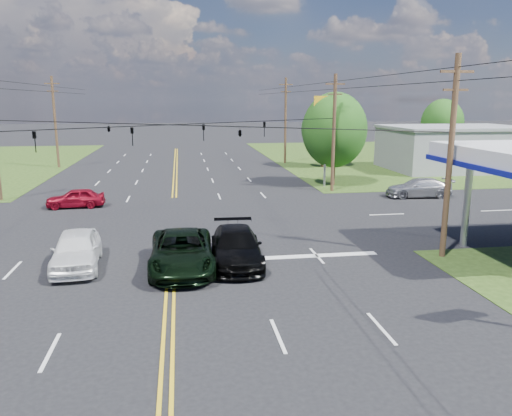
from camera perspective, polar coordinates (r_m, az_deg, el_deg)
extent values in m
plane|color=black|center=(31.45, -9.44, -1.62)|extent=(280.00, 280.00, 0.00)
cube|color=#253C13|center=(71.79, 20.16, 5.55)|extent=(46.00, 48.00, 0.03)
cube|color=silver|center=(24.16, 2.35, -5.72)|extent=(10.00, 0.50, 0.02)
cube|color=gray|center=(58.73, 21.60, 6.27)|extent=(14.00, 10.00, 4.40)
cylinder|color=#A5A5AA|center=(27.68, 22.97, 0.59)|extent=(0.36, 0.36, 4.65)
cylinder|color=#45311D|center=(25.03, 21.29, 5.22)|extent=(0.28, 0.28, 9.50)
cube|color=#45311D|center=(24.91, 22.01, 14.26)|extent=(1.60, 0.12, 0.12)
cube|color=#45311D|center=(24.88, 21.86, 12.43)|extent=(1.20, 0.10, 0.10)
cylinder|color=#45311D|center=(41.55, 8.87, 8.38)|extent=(0.28, 0.28, 9.50)
cube|color=#45311D|center=(41.48, 9.06, 13.83)|extent=(1.60, 0.12, 0.12)
cube|color=#45311D|center=(41.46, 9.02, 12.72)|extent=(1.20, 0.10, 0.10)
cylinder|color=#45311D|center=(60.15, -21.97, 9.04)|extent=(0.28, 0.28, 10.00)
cube|color=#45311D|center=(60.13, -22.29, 13.03)|extent=(1.60, 0.12, 0.12)
cube|color=#45311D|center=(60.11, -22.23, 12.27)|extent=(1.20, 0.10, 0.10)
cylinder|color=#45311D|center=(59.91, 3.38, 9.88)|extent=(0.28, 0.28, 10.00)
cube|color=#45311D|center=(59.88, 3.44, 13.90)|extent=(1.60, 0.12, 0.12)
cube|color=#45311D|center=(59.86, 3.43, 13.14)|extent=(1.20, 0.10, 0.10)
imported|color=black|center=(27.07, -23.95, 6.91)|extent=(0.17, 0.21, 1.05)
imported|color=black|center=(29.30, -13.95, 7.93)|extent=(0.17, 0.21, 1.05)
imported|color=black|center=(32.09, -6.00, 8.56)|extent=(0.17, 0.21, 1.05)
imported|color=black|center=(35.61, 0.96, 8.99)|extent=(0.17, 0.21, 1.05)
imported|color=black|center=(33.60, -16.48, 8.77)|extent=(1.24, 0.26, 0.50)
imported|color=black|center=(28.11, -1.85, 8.67)|extent=(1.24, 0.26, 0.50)
cylinder|color=black|center=(31.17, 15.36, 14.49)|extent=(0.04, 100.00, 0.04)
cylinder|color=black|center=(31.15, 15.30, 13.39)|extent=(0.04, 100.00, 0.04)
cylinder|color=#45311D|center=(45.00, 8.82, 4.70)|extent=(0.36, 0.36, 3.30)
ellipsoid|color=#134917|center=(44.70, 8.96, 8.80)|extent=(5.70, 5.70, 6.60)
cylinder|color=#45311D|center=(57.15, 7.63, 6.10)|extent=(0.36, 0.36, 2.86)
ellipsoid|color=#134917|center=(56.92, 7.71, 8.89)|extent=(4.94, 4.94, 5.72)
cylinder|color=#45311D|center=(69.42, 20.32, 6.61)|extent=(0.36, 0.36, 3.08)
ellipsoid|color=#134917|center=(69.23, 20.50, 9.09)|extent=(5.32, 5.32, 6.16)
imported|color=black|center=(22.58, -8.48, -4.92)|extent=(2.81, 6.04, 1.67)
imported|color=black|center=(23.16, -2.27, -4.43)|extent=(2.51, 5.66, 1.62)
imported|color=white|center=(23.98, -19.85, -4.49)|extent=(2.41, 5.12, 1.69)
imported|color=maroon|center=(37.43, -19.93, 1.09)|extent=(4.08, 1.83, 1.36)
imported|color=#A0A0A4|center=(41.01, 18.09, 2.22)|extent=(5.21, 2.44, 1.47)
cylinder|color=#A5A5AA|center=(43.75, 7.95, 7.51)|extent=(0.20, 0.20, 7.85)
cube|color=yellow|center=(43.61, 8.09, 11.87)|extent=(2.17, 0.64, 1.08)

